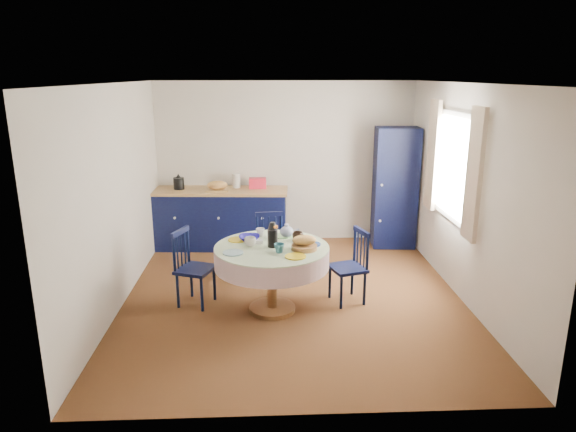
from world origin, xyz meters
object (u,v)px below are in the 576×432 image
at_px(cobalt_bowl, 249,238).
at_px(chair_far, 270,247).
at_px(pantry_cabinet, 395,188).
at_px(mug_d, 260,232).
at_px(chair_right, 350,266).
at_px(kitchen_counter, 221,217).
at_px(dining_table, 273,257).
at_px(mug_c, 298,236).
at_px(chair_left, 192,267).
at_px(mug_b, 279,248).
at_px(mug_a, 250,242).

bearing_deg(cobalt_bowl, chair_far, 71.20).
relative_size(pantry_cabinet, cobalt_bowl, 7.70).
relative_size(chair_far, mug_d, 8.70).
bearing_deg(chair_right, kitchen_counter, -158.54).
height_order(dining_table, mug_c, dining_table).
relative_size(mug_d, cobalt_bowl, 0.42).
height_order(chair_left, chair_right, chair_left).
xyz_separation_m(chair_far, mug_d, (-0.12, -0.56, 0.37)).
xyz_separation_m(pantry_cabinet, dining_table, (-1.91, -2.23, -0.27)).
height_order(mug_c, mug_d, mug_c).
bearing_deg(mug_b, mug_c, 61.07).
relative_size(chair_right, mug_b, 7.98).
distance_m(kitchen_counter, chair_left, 2.06).
height_order(chair_left, cobalt_bowl, chair_left).
relative_size(pantry_cabinet, chair_far, 2.10).
distance_m(kitchen_counter, chair_right, 2.65).
bearing_deg(mug_d, dining_table, -70.35).
height_order(chair_right, mug_c, chair_right).
bearing_deg(chair_left, chair_far, -31.61).
xyz_separation_m(pantry_cabinet, chair_left, (-2.83, -2.00, -0.47)).
bearing_deg(pantry_cabinet, mug_c, -124.41).
bearing_deg(chair_left, dining_table, -83.67).
bearing_deg(kitchen_counter, pantry_cabinet, 2.38).
bearing_deg(cobalt_bowl, mug_c, -2.58).
height_order(chair_far, chair_right, chair_far).
xyz_separation_m(mug_b, mug_c, (0.22, 0.40, -0.00)).
xyz_separation_m(chair_left, chair_far, (0.91, 0.71, -0.01)).
height_order(dining_table, mug_b, dining_table).
relative_size(mug_b, mug_c, 0.87).
height_order(dining_table, mug_a, dining_table).
bearing_deg(mug_a, kitchen_counter, 102.65).
relative_size(pantry_cabinet, mug_a, 14.43).
xyz_separation_m(kitchen_counter, dining_table, (0.75, -2.28, 0.18)).
xyz_separation_m(mug_a, cobalt_bowl, (-0.02, 0.20, -0.02)).
bearing_deg(mug_c, kitchen_counter, 116.57).
relative_size(kitchen_counter, cobalt_bowl, 8.65).
relative_size(pantry_cabinet, mug_d, 18.29).
height_order(chair_right, mug_a, chair_right).
bearing_deg(mug_a, mug_d, 73.27).
xyz_separation_m(chair_far, mug_a, (-0.23, -0.92, 0.37)).
distance_m(pantry_cabinet, mug_b, 3.06).
relative_size(kitchen_counter, dining_table, 1.63).
height_order(mug_b, mug_c, mug_b).
height_order(kitchen_counter, pantry_cabinet, pantry_cabinet).
height_order(pantry_cabinet, chair_right, pantry_cabinet).
xyz_separation_m(dining_table, chair_right, (0.91, 0.21, -0.20)).
bearing_deg(chair_left, cobalt_bowl, -70.52).
relative_size(mug_b, cobalt_bowl, 0.46).
relative_size(dining_table, cobalt_bowl, 5.32).
xyz_separation_m(pantry_cabinet, mug_d, (-2.05, -1.85, -0.11)).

